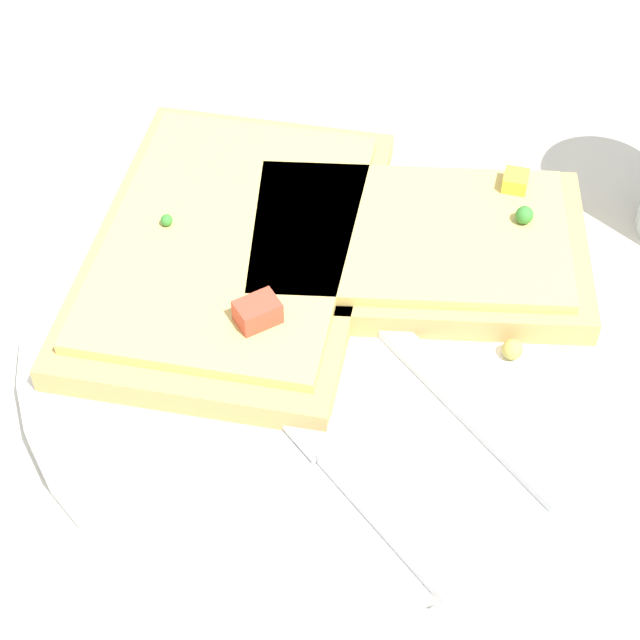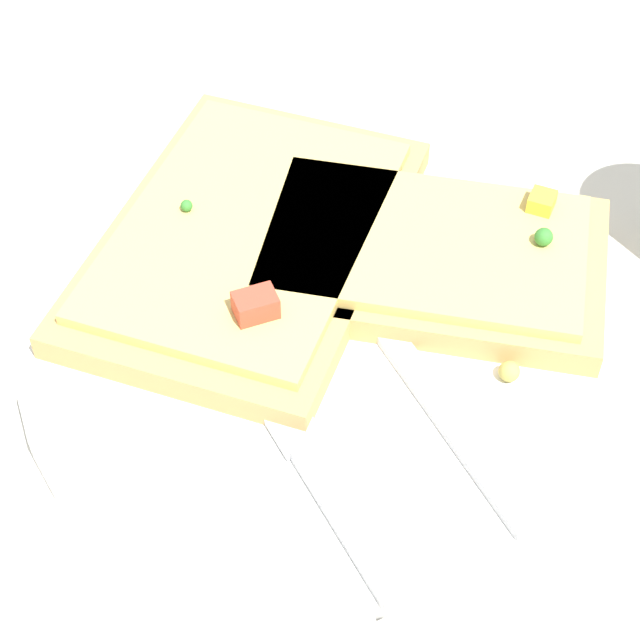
# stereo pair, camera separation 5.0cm
# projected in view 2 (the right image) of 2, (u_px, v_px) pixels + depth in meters

# --- Properties ---
(ground_plane) EXTENTS (4.00, 4.00, 0.00)m
(ground_plane) POSITION_uv_depth(u_px,v_px,m) (320.00, 350.00, 0.52)
(ground_plane) COLOR beige
(plate) EXTENTS (0.28, 0.28, 0.01)m
(plate) POSITION_uv_depth(u_px,v_px,m) (320.00, 342.00, 0.51)
(plate) COLOR white
(plate) RESTS_ON ground
(fork) EXTENTS (0.21, 0.10, 0.01)m
(fork) POSITION_uv_depth(u_px,v_px,m) (384.00, 330.00, 0.50)
(fork) COLOR silver
(fork) RESTS_ON plate
(knife) EXTENTS (0.21, 0.09, 0.01)m
(knife) POSITION_uv_depth(u_px,v_px,m) (298.00, 436.00, 0.46)
(knife) COLOR silver
(knife) RESTS_ON plate
(pizza_slice_main) EXTENTS (0.20, 0.23, 0.03)m
(pizza_slice_main) POSITION_uv_depth(u_px,v_px,m) (248.00, 239.00, 0.54)
(pizza_slice_main) COLOR tan
(pizza_slice_main) RESTS_ON plate
(pizza_slice_corner) EXTENTS (0.21, 0.18, 0.03)m
(pizza_slice_corner) POSITION_uv_depth(u_px,v_px,m) (426.00, 254.00, 0.53)
(pizza_slice_corner) COLOR tan
(pizza_slice_corner) RESTS_ON plate
(crumb_scatter) EXTENTS (0.06, 0.06, 0.01)m
(crumb_scatter) POSITION_uv_depth(u_px,v_px,m) (490.00, 299.00, 0.51)
(crumb_scatter) COLOR tan
(crumb_scatter) RESTS_ON plate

